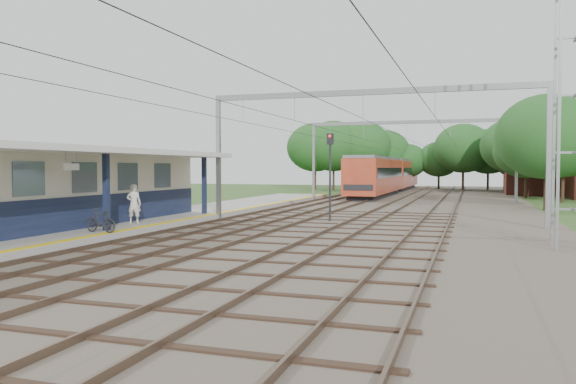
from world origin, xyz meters
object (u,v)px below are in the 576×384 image
at_px(person, 134,204).
at_px(train, 389,174).
at_px(signal_post, 330,165).
at_px(bicycle, 101,221).

xyz_separation_m(person, train, (5.98, 42.60, 0.91)).
distance_m(person, signal_post, 10.40).
bearing_deg(person, train, -116.72).
height_order(train, signal_post, signal_post).
relative_size(person, bicycle, 1.19).
height_order(person, signal_post, signal_post).
distance_m(person, train, 43.03).
distance_m(train, signal_post, 36.07).
xyz_separation_m(person, bicycle, (0.88, -3.68, -0.46)).
relative_size(bicycle, signal_post, 0.32).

